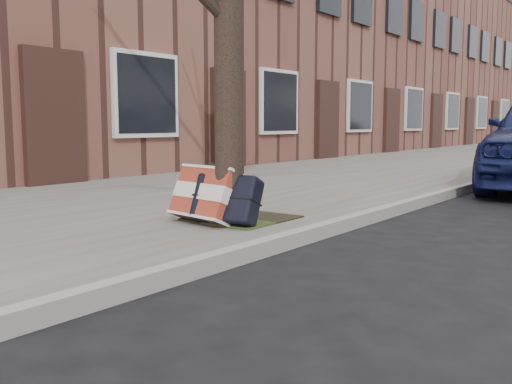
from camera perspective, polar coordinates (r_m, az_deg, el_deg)
The scene contains 6 objects.
ground at distance 3.39m, azimuth 12.92°, elevation -10.73°, with size 120.00×120.00×0.00m, color black.
near_sidewalk at distance 18.66m, azimuth 21.47°, elevation 3.46°, with size 5.00×70.00×0.12m, color slate.
house_near at distance 22.01m, azimuth 7.27°, elevation 13.30°, with size 6.80×40.00×7.00m, color brown.
dirt_patch at distance 5.38m, azimuth -1.40°, elevation -2.61°, with size 0.85×0.85×0.01m, color black.
suitcase_red at distance 5.14m, azimuth -5.07°, elevation -0.28°, with size 0.66×0.18×0.48m, color maroon.
suitcase_navy at distance 5.00m, azimuth -2.96°, elevation -0.70°, with size 0.60×0.19×0.43m, color black.
Camera 1 is at (1.30, -2.96, 1.01)m, focal length 40.00 mm.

